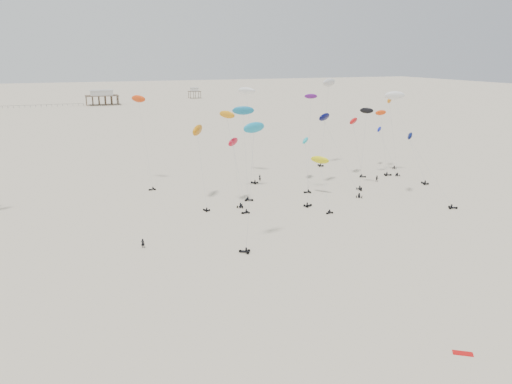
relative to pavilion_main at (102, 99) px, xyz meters
name	(u,v)px	position (x,y,z in m)	size (l,w,h in m)	color
ground_plane	(157,139)	(10.00, -150.00, -4.22)	(900.00, 900.00, 0.00)	beige
pavilion_main	(102,99)	(0.00, 0.00, 0.00)	(21.00, 13.00, 9.80)	brown
pavilion_small	(195,94)	(70.00, 30.00, -0.74)	(9.00, 7.00, 8.00)	brown
pier_fence	(16,107)	(-52.00, 0.00, -3.45)	(80.20, 0.20, 1.50)	black
rig_1	(391,119)	(63.09, -229.84, 10.76)	(4.86, 11.84, 21.29)	black
rig_2	(231,135)	(9.46, -248.33, 11.92)	(4.56, 9.58, 21.29)	black
rig_3	(364,146)	(45.19, -244.08, 6.55)	(5.16, 5.93, 20.01)	black
rig_4	(355,129)	(50.35, -231.28, 8.81)	(5.16, 7.29, 16.27)	black
rig_5	(383,140)	(64.46, -224.81, 3.81)	(5.24, 8.33, 12.13)	black
rig_6	(244,123)	(16.45, -236.89, 12.52)	(6.11, 12.40, 21.46)	black
rig_7	(384,138)	(58.28, -233.61, 6.05)	(4.36, 4.82, 18.03)	black
rig_8	(248,105)	(22.92, -221.44, 15.21)	(5.52, 14.69, 24.94)	black
rig_10	(306,150)	(34.48, -233.73, 4.45)	(8.11, 15.37, 16.17)	black
rig_11	(309,148)	(28.10, -248.38, 7.91)	(8.10, 12.70, 24.98)	black
rig_12	(141,114)	(-5.28, -220.31, 13.74)	(4.14, 11.92, 23.13)	black
rig_13	(321,166)	(31.69, -247.47, 3.21)	(8.16, 17.61, 16.64)	black
rig_15	(399,109)	(61.68, -234.87, 14.10)	(6.03, 17.30, 24.62)	black
rig_16	(235,158)	(11.13, -245.88, 6.27)	(4.26, 7.76, 15.03)	black
rig_17	(252,155)	(5.83, -271.13, 12.06)	(6.52, 6.20, 21.83)	black
rig_18	(331,133)	(38.26, -240.04, 9.59)	(6.17, 18.03, 21.33)	black
rig_19	(422,157)	(52.57, -257.12, 5.77)	(5.39, 16.32, 18.59)	black
rig_20	(198,136)	(4.24, -240.72, 10.81)	(4.74, 12.97, 18.31)	black
rig_21	(328,96)	(49.39, -217.09, 16.62)	(6.39, 4.42, 25.97)	black
spectator_0	(143,248)	(-12.42, -265.62, -4.22)	(0.74, 0.51, 2.02)	black
spectator_1	(377,182)	(52.56, -240.01, -4.22)	(0.95, 0.55, 1.95)	black
spectator_3	(260,181)	(23.68, -228.64, -4.22)	(0.76, 0.53, 2.10)	black
grounded_kite_a	(463,354)	(16.63, -310.57, -4.22)	(2.20, 0.90, 0.08)	#BD0C0B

